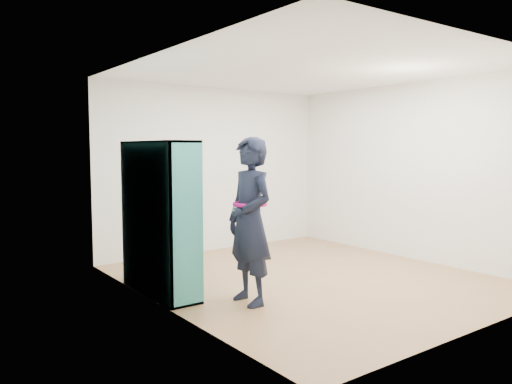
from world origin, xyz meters
TOP-DOWN VIEW (x-y plane):
  - floor at (0.00, 0.00)m, footprint 4.50×4.50m
  - ceiling at (0.00, 0.00)m, footprint 4.50×4.50m
  - wall_left at (-2.00, 0.00)m, footprint 0.02×4.50m
  - wall_right at (2.00, 0.00)m, footprint 0.02×4.50m
  - wall_back at (0.00, 2.25)m, footprint 4.00×0.02m
  - wall_front at (0.00, -2.25)m, footprint 4.00×0.02m
  - bookshelf at (-1.83, 0.52)m, footprint 0.38×1.29m
  - person at (-1.20, -0.38)m, footprint 0.44×0.65m
  - smartphone at (-1.33, -0.29)m, footprint 0.02×0.10m

SIDE VIEW (x-z plane):
  - floor at x=0.00m, z-range 0.00..0.00m
  - bookshelf at x=-1.83m, z-range -0.01..1.71m
  - person at x=-1.20m, z-range 0.00..1.76m
  - smartphone at x=-1.33m, z-range 0.93..1.06m
  - wall_left at x=-2.00m, z-range 0.00..2.60m
  - wall_right at x=2.00m, z-range 0.00..2.60m
  - wall_back at x=0.00m, z-range 0.00..2.60m
  - wall_front at x=0.00m, z-range 0.00..2.60m
  - ceiling at x=0.00m, z-range 2.60..2.60m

